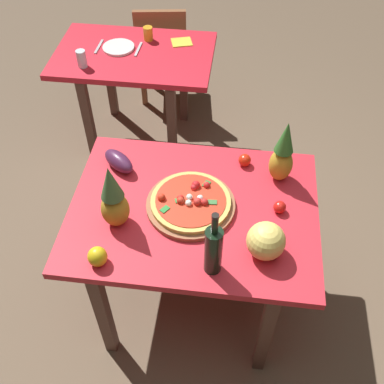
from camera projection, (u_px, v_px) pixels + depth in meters
ground_plane at (193, 291)px, 2.79m from camera, size 10.00×10.00×0.00m
display_table at (193, 220)px, 2.28m from camera, size 1.19×0.90×0.78m
background_table at (135, 68)px, 3.24m from camera, size 1.09×0.70×0.78m
dining_chair at (162, 48)px, 3.75m from camera, size 0.45×0.45×0.85m
pizza_board at (191, 205)px, 2.21m from camera, size 0.43×0.43×0.02m
pizza at (191, 201)px, 2.19m from camera, size 0.38×0.38×0.06m
wine_bottle at (213, 250)px, 1.88m from camera, size 0.08×0.08×0.36m
pineapple_left at (113, 199)px, 2.04m from camera, size 0.13×0.13×0.35m
pineapple_right at (283, 155)px, 2.23m from camera, size 0.12×0.12×0.36m
melon at (266, 241)px, 1.97m from camera, size 0.17×0.17×0.17m
bell_pepper at (97, 257)px, 1.97m from camera, size 0.09×0.09×0.09m
eggplant at (119, 161)px, 2.36m from camera, size 0.21×0.20×0.09m
tomato_near_board at (280, 207)px, 2.17m from camera, size 0.06×0.06×0.06m
tomato_by_bottle at (245, 160)px, 2.39m from camera, size 0.07×0.07×0.07m
drinking_glass_juice at (148, 34)px, 3.23m from camera, size 0.07×0.07×0.10m
drinking_glass_water at (82, 59)px, 2.99m from camera, size 0.06×0.06×0.11m
dinner_plate at (119, 47)px, 3.18m from camera, size 0.22×0.22×0.02m
fork_utensil at (99, 47)px, 3.20m from camera, size 0.02×0.18×0.01m
knife_utensil at (138, 49)px, 3.17m from camera, size 0.02×0.18×0.01m
napkin_folded at (182, 42)px, 3.24m from camera, size 0.17×0.16×0.01m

